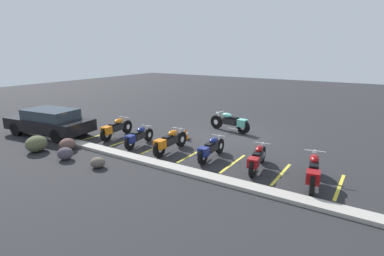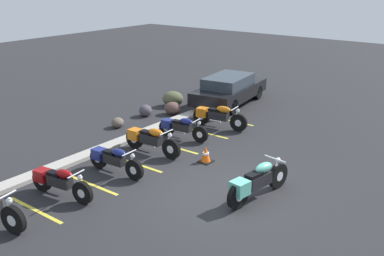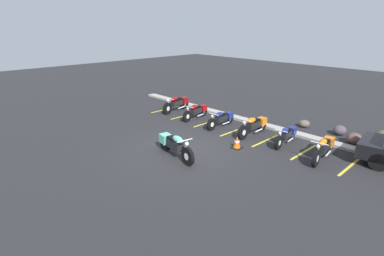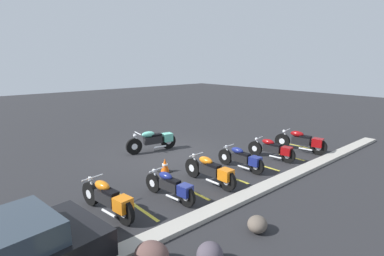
% 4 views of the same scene
% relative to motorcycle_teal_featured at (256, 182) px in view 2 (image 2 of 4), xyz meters
% --- Properties ---
extents(ground, '(60.00, 60.00, 0.00)m').
position_rel_motorcycle_teal_featured_xyz_m(ground, '(-0.18, 0.68, -0.49)').
color(ground, '#262628').
extents(motorcycle_teal_featured, '(2.33, 0.77, 0.92)m').
position_rel_motorcycle_teal_featured_xyz_m(motorcycle_teal_featured, '(0.00, 0.00, 0.00)').
color(motorcycle_teal_featured, black).
rests_on(motorcycle_teal_featured, ground).
extents(parked_bike_1, '(0.63, 2.04, 0.81)m').
position_rel_motorcycle_teal_featured_xyz_m(parked_bike_1, '(-2.95, 4.15, -0.06)').
color(parked_bike_1, black).
rests_on(parked_bike_1, ground).
extents(parked_bike_2, '(0.57, 2.03, 0.80)m').
position_rel_motorcycle_teal_featured_xyz_m(parked_bike_2, '(-1.09, 4.09, -0.07)').
color(parked_bike_2, black).
rests_on(parked_bike_2, ground).
extents(parked_bike_3, '(0.62, 2.20, 0.87)m').
position_rel_motorcycle_teal_featured_xyz_m(parked_bike_3, '(0.70, 4.30, -0.03)').
color(parked_bike_3, black).
rests_on(parked_bike_3, ground).
extents(parked_bike_4, '(0.59, 1.97, 0.77)m').
position_rel_motorcycle_teal_featured_xyz_m(parked_bike_4, '(2.34, 4.34, -0.08)').
color(parked_bike_4, black).
rests_on(parked_bike_4, ground).
extents(parked_bike_5, '(0.69, 2.21, 0.87)m').
position_rel_motorcycle_teal_featured_xyz_m(parked_bike_5, '(4.10, 3.99, -0.03)').
color(parked_bike_5, black).
rests_on(parked_bike_5, ground).
extents(car_black, '(4.50, 2.34, 1.29)m').
position_rel_motorcycle_teal_featured_xyz_m(car_black, '(7.09, 5.38, 0.19)').
color(car_black, black).
rests_on(car_black, ground).
extents(concrete_curb, '(18.00, 0.50, 0.12)m').
position_rel_motorcycle_teal_featured_xyz_m(concrete_curb, '(-0.18, 5.66, -0.43)').
color(concrete_curb, '#A8A399').
rests_on(concrete_curb, ground).
extents(landscape_rock_0, '(0.77, 0.76, 0.47)m').
position_rel_motorcycle_teal_featured_xyz_m(landscape_rock_0, '(3.51, 7.09, -0.25)').
color(landscape_rock_0, '#48414B').
rests_on(landscape_rock_0, ground).
extents(landscape_rock_1, '(0.83, 0.87, 0.51)m').
position_rel_motorcycle_teal_featured_xyz_m(landscape_rock_1, '(4.38, 6.38, -0.24)').
color(landscape_rock_1, brown).
rests_on(landscape_rock_1, ground).
extents(landscape_rock_2, '(1.13, 1.18, 0.66)m').
position_rel_motorcycle_teal_featured_xyz_m(landscape_rock_2, '(5.32, 7.14, -0.16)').
color(landscape_rock_2, '#535639').
rests_on(landscape_rock_2, ground).
extents(landscape_rock_3, '(0.68, 0.65, 0.38)m').
position_rel_motorcycle_teal_featured_xyz_m(landscape_rock_3, '(1.84, 6.97, -0.30)').
color(landscape_rock_3, brown).
rests_on(landscape_rock_3, ground).
extents(traffic_cone, '(0.40, 0.40, 0.51)m').
position_rel_motorcycle_teal_featured_xyz_m(traffic_cone, '(1.18, 2.42, -0.25)').
color(traffic_cone, black).
rests_on(traffic_cone, ground).
extents(stall_line_1, '(0.10, 2.10, 0.00)m').
position_rel_motorcycle_teal_featured_xyz_m(stall_line_1, '(-3.78, 4.03, -0.49)').
color(stall_line_1, gold).
rests_on(stall_line_1, ground).
extents(stall_line_2, '(0.10, 2.10, 0.00)m').
position_rel_motorcycle_teal_featured_xyz_m(stall_line_2, '(-2.00, 4.03, -0.49)').
color(stall_line_2, gold).
rests_on(stall_line_2, ground).
extents(stall_line_3, '(0.10, 2.10, 0.00)m').
position_rel_motorcycle_teal_featured_xyz_m(stall_line_3, '(-0.23, 4.03, -0.49)').
color(stall_line_3, gold).
rests_on(stall_line_3, ground).
extents(stall_line_4, '(0.10, 2.10, 0.00)m').
position_rel_motorcycle_teal_featured_xyz_m(stall_line_4, '(1.55, 4.03, -0.49)').
color(stall_line_4, gold).
rests_on(stall_line_4, ground).
extents(stall_line_5, '(0.10, 2.10, 0.00)m').
position_rel_motorcycle_teal_featured_xyz_m(stall_line_5, '(3.32, 4.03, -0.49)').
color(stall_line_5, gold).
rests_on(stall_line_5, ground).
extents(stall_line_6, '(0.10, 2.10, 0.00)m').
position_rel_motorcycle_teal_featured_xyz_m(stall_line_6, '(5.10, 4.03, -0.49)').
color(stall_line_6, gold).
rests_on(stall_line_6, ground).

